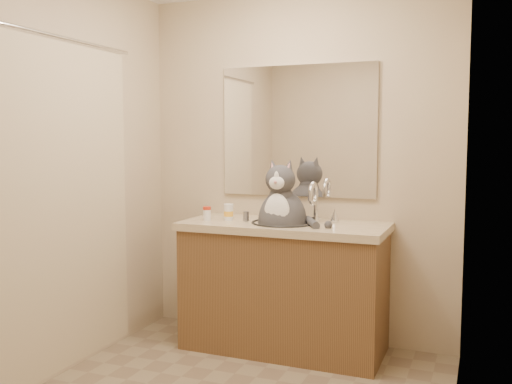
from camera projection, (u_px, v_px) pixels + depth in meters
room at (220, 179)px, 2.80m from camera, size 2.22×2.52×2.42m
vanity at (284, 284)px, 3.77m from camera, size 1.34×0.59×1.12m
mirror at (297, 131)px, 3.92m from camera, size 1.10×0.02×0.90m
shower_curtain at (64, 202)px, 3.30m from camera, size 0.02×1.30×1.93m
cat at (282, 217)px, 3.70m from camera, size 0.46×0.36×0.63m
pill_bottle_redcap at (207, 213)px, 3.83m from camera, size 0.07×0.07×0.09m
pill_bottle_orange at (229, 212)px, 3.84m from camera, size 0.07×0.07×0.11m
grey_canister at (246, 216)px, 3.80m from camera, size 0.05×0.05×0.06m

